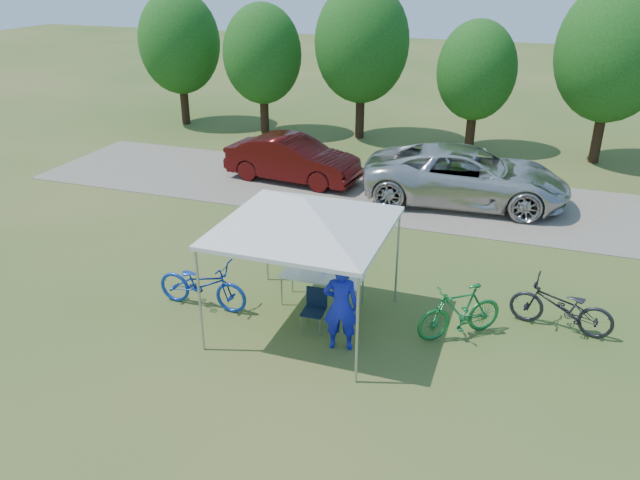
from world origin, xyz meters
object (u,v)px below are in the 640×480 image
Objects in this scene: bike_blue at (202,284)px; sedan at (293,159)px; bike_green at (460,311)px; folding_chair at (315,305)px; folding_table at (322,277)px; bike_dark at (561,307)px; cyclist at (341,306)px; cooler at (313,266)px; minivan at (466,176)px.

sedan is at bearing 8.76° from bike_blue.
bike_green is (5.27, 0.66, 0.01)m from bike_blue.
folding_table is at bearing 97.59° from folding_chair.
bike_blue reaches higher than bike_dark.
cyclist is (0.85, -1.40, 0.25)m from folding_table.
folding_table is at bearing -133.24° from bike_green.
minivan is at bearing 72.78° from cooler.
minivan reaches higher than folding_chair.
cooler is 0.24× the size of bike_blue.
folding_table is 0.38× the size of sedan.
cooler is 7.56m from minivan.
cyclist is 4.44m from bike_dark.
sedan is at bearing 114.70° from cooler.
cyclist reaches higher than bike_green.
bike_blue is 1.03× the size of bike_dark.
folding_table is 8.22m from sedan.
bike_green reaches higher than bike_blue.
bike_blue is at bearing -157.11° from cooler.
folding_chair is at bearing -115.38° from bike_green.
folding_chair is 0.96m from cyclist.
bike_blue is at bearing -21.35° from cyclist.
cyclist is at bearing -58.63° from folding_table.
folding_chair is 0.42× the size of bike_dark.
bike_blue is at bearing -121.22° from bike_green.
folding_table is 0.94× the size of cyclist.
cooler is 3.14m from bike_green.
folding_table is 0.29× the size of minivan.
bike_dark is (4.98, 0.64, -0.36)m from cooler.
cooler is 5.03m from bike_dark.
minivan is at bearing -110.41° from cyclist.
bike_green is at bearing 10.56° from folding_chair.
bike_blue is 5.31m from bike_green.
cyclist is 2.39m from bike_green.
folding_table is 0.91m from folding_chair.
minivan reaches higher than sedan.
folding_chair is 9.09m from sedan.
folding_table is 1.66m from cyclist.
bike_dark is 0.33× the size of minivan.
minivan is at bearing 74.53° from folding_chair.
folding_chair is 0.14× the size of minivan.
folding_chair is at bearing 162.64° from minivan.
folding_table is at bearing -148.15° from sedan.
minivan reaches higher than folding_table.
folding_table is 0.84× the size of bike_blue.
bike_green is (2.06, 1.15, -0.36)m from cyclist.
bike_blue is (-3.21, 0.49, -0.37)m from cyclist.
cyclist is 9.86m from sedan.
sedan is (-5.64, 0.17, -0.10)m from minivan.
cooler is (-0.20, -0.00, 0.22)m from folding_table.
folding_chair is 0.19× the size of sedan.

